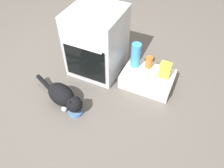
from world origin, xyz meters
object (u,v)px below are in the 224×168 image
Objects in this scene: food_bowl at (76,111)px; cat at (64,96)px; snack_bag at (165,70)px; sauce_jar at (149,62)px; pantry_cabinet at (147,79)px; water_bottle at (136,55)px; oven at (97,42)px.

food_bowl is 0.20m from cat.
snack_bag is at bearing 56.61° from cat.
snack_bag is 1.29× the size of sauce_jar.
pantry_cabinet is 1.91× the size of water_bottle.
oven is 4.33× the size of snack_bag.
pantry_cabinet is 4.09× the size of sauce_jar.
water_bottle is (-0.15, -0.04, 0.08)m from sauce_jar.
sauce_jar reaches higher than pantry_cabinet.
oven is 0.47m from water_bottle.
oven reaches higher than food_bowl.
water_bottle reaches higher than sauce_jar.
water_bottle is (0.52, 0.73, 0.19)m from cat.
oven reaches higher than sauce_jar.
sauce_jar is (-0.21, 0.07, -0.02)m from snack_bag.
oven is at bearing 177.97° from pantry_cabinet.
cat is 0.92m from water_bottle.
food_bowl is 1.06× the size of sauce_jar.
snack_bag reaches higher than cat.
water_bottle is at bearing 66.04° from food_bowl.
pantry_cabinet is 0.90m from food_bowl.
sauce_jar reaches higher than cat.
food_bowl is at bearing -121.26° from sauce_jar.
snack_bag reaches higher than food_bowl.
sauce_jar is at bearing 7.96° from oven.
sauce_jar is (-0.04, 0.11, 0.15)m from pantry_cabinet.
water_bottle is (-0.19, 0.07, 0.23)m from pantry_cabinet.
water_bottle is at bearing 159.67° from pantry_cabinet.
water_bottle is at bearing 174.35° from snack_bag.
food_bowl is 1.06m from snack_bag.
sauce_jar is 0.47× the size of water_bottle.
food_bowl is 0.82× the size of snack_bag.
snack_bag is at bearing 0.80° from oven.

